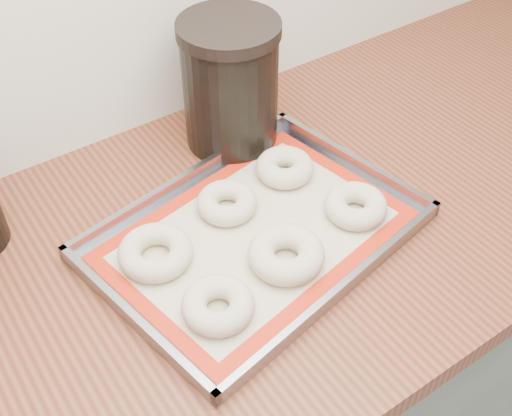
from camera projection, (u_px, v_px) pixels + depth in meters
countertop at (106, 308)px, 0.88m from camera, size 3.06×0.68×0.04m
baking_tray at (256, 234)px, 0.95m from camera, size 0.51×0.41×0.03m
baking_mat at (256, 235)px, 0.95m from camera, size 0.47×0.36×0.00m
bagel_front_left at (218, 305)px, 0.83m from camera, size 0.13×0.13×0.03m
bagel_front_mid at (286, 254)px, 0.90m from camera, size 0.14×0.14×0.04m
bagel_front_right at (356, 206)px, 0.97m from camera, size 0.10×0.10×0.03m
bagel_back_left at (155, 252)px, 0.90m from camera, size 0.12×0.12×0.03m
bagel_back_mid at (227, 203)px, 0.98m from camera, size 0.12×0.12×0.03m
bagel_back_right at (285, 167)px, 1.03m from camera, size 0.11×0.11×0.03m
canister_right at (230, 84)px, 1.05m from camera, size 0.16×0.16×0.22m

